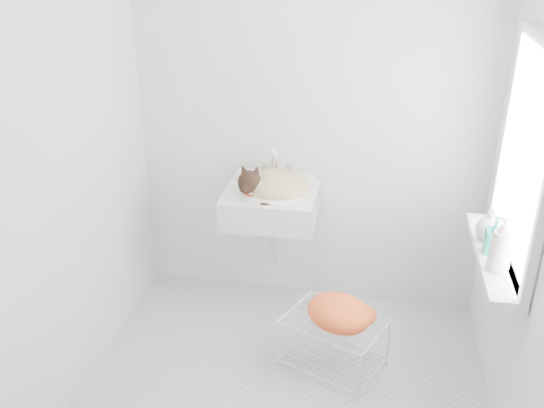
% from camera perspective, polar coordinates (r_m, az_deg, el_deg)
% --- Properties ---
extents(floor, '(2.20, 2.00, 0.02)m').
position_cam_1_polar(floor, '(3.47, 1.17, -17.07)').
color(floor, '#B4BAC2').
rests_on(floor, ground).
extents(back_wall, '(2.20, 0.02, 2.50)m').
position_cam_1_polar(back_wall, '(3.71, 3.78, 8.26)').
color(back_wall, white).
rests_on(back_wall, ground).
extents(right_wall, '(0.02, 2.00, 2.50)m').
position_cam_1_polar(right_wall, '(2.85, 23.84, 0.60)').
color(right_wall, white).
rests_on(right_wall, ground).
extents(left_wall, '(0.02, 2.00, 2.50)m').
position_cam_1_polar(left_wall, '(3.13, -18.99, 3.56)').
color(left_wall, white).
rests_on(left_wall, ground).
extents(window_glass, '(0.01, 0.80, 1.00)m').
position_cam_1_polar(window_glass, '(2.99, 23.12, 3.94)').
color(window_glass, white).
rests_on(window_glass, right_wall).
extents(window_frame, '(0.04, 0.90, 1.10)m').
position_cam_1_polar(window_frame, '(2.98, 22.84, 3.97)').
color(window_frame, white).
rests_on(window_frame, right_wall).
extents(windowsill, '(0.16, 0.88, 0.04)m').
position_cam_1_polar(windowsill, '(3.18, 20.23, -4.67)').
color(windowsill, white).
rests_on(windowsill, right_wall).
extents(sink, '(0.56, 0.49, 0.22)m').
position_cam_1_polar(sink, '(3.64, -0.11, 1.22)').
color(sink, white).
rests_on(sink, back_wall).
extents(faucet, '(0.20, 0.14, 0.20)m').
position_cam_1_polar(faucet, '(3.75, 0.37, 4.28)').
color(faucet, silver).
rests_on(faucet, sink).
extents(cat, '(0.46, 0.40, 0.26)m').
position_cam_1_polar(cat, '(3.61, 0.05, 1.67)').
color(cat, '#C2AD89').
rests_on(cat, sink).
extents(wire_rack, '(0.62, 0.55, 0.31)m').
position_cam_1_polar(wire_rack, '(3.54, 5.80, -13.03)').
color(wire_rack, silver).
rests_on(wire_rack, floor).
extents(towel, '(0.46, 0.43, 0.15)m').
position_cam_1_polar(towel, '(3.39, 6.32, -10.92)').
color(towel, orange).
rests_on(towel, wire_rack).
extents(bottle_a, '(0.11, 0.11, 0.23)m').
position_cam_1_polar(bottle_a, '(3.03, 20.55, -5.87)').
color(bottle_a, white).
rests_on(bottle_a, windowsill).
extents(bottle_b, '(0.09, 0.09, 0.19)m').
position_cam_1_polar(bottle_b, '(3.17, 20.11, -4.36)').
color(bottle_b, '#16847E').
rests_on(bottle_b, windowsill).
extents(bottle_c, '(0.16, 0.16, 0.17)m').
position_cam_1_polar(bottle_c, '(3.29, 19.76, -3.15)').
color(bottle_c, silver).
rests_on(bottle_c, windowsill).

